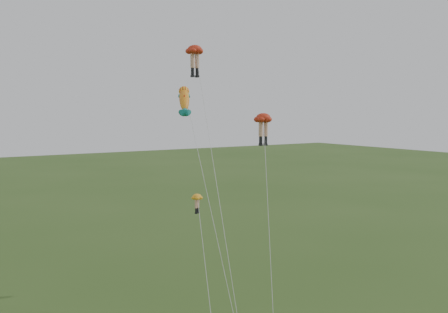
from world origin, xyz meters
TOP-DOWN VIEW (x-y plane):
  - legs_kite_red_high at (2.89, 11.78)m, footprint 4.64×13.57m
  - legs_kite_red_mid at (6.04, 5.55)m, footprint 6.55×9.73m
  - legs_kite_yellow at (-1.12, 4.41)m, footprint 3.02×6.97m
  - fish_kite at (-0.92, 6.79)m, footprint 2.00×9.75m

SIDE VIEW (x-z plane):
  - legs_kite_yellow at x=-1.12m, z-range 3.70..12.70m
  - legs_kite_red_mid at x=6.04m, z-range 6.83..22.06m
  - fish_kite at x=-0.92m, z-range 7.44..25.11m
  - legs_kite_red_high at x=2.89m, z-range 9.85..31.30m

